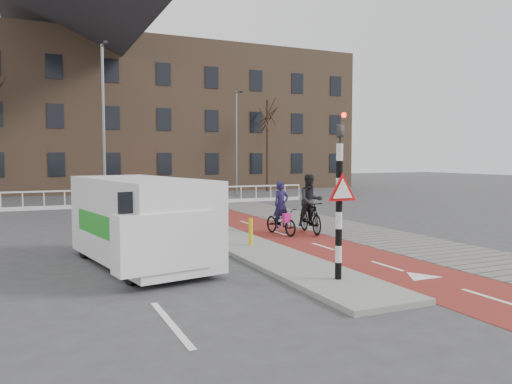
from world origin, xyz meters
name	(u,v)px	position (x,y,z in m)	size (l,w,h in m)	color
ground	(314,264)	(0.00, 0.00, 0.00)	(120.00, 120.00, 0.00)	#38383A
bike_lane	(229,217)	(1.50, 10.00, 0.01)	(2.50, 60.00, 0.01)	maroon
sidewalk	(284,215)	(4.30, 10.00, 0.01)	(3.00, 60.00, 0.01)	slate
curb_island	(231,240)	(-0.70, 4.00, 0.06)	(1.80, 16.00, 0.12)	gray
traffic_signal	(340,192)	(-0.60, -2.02, 1.99)	(0.80, 0.80, 3.68)	black
bollard	(251,232)	(-0.67, 2.52, 0.52)	(0.12, 0.12, 0.80)	#DFBA0C
cyclist_near	(281,217)	(1.41, 4.61, 0.63)	(0.83, 1.83, 1.86)	black
cyclist_far	(310,209)	(2.45, 4.39, 0.88)	(1.00, 2.04, 2.10)	black
van	(141,220)	(-4.06, 1.65, 1.15)	(2.93, 5.38, 2.19)	white
railing	(65,203)	(-5.00, 17.00, 0.31)	(28.00, 0.10, 0.99)	silver
townhouse_row	(78,94)	(-3.00, 32.00, 7.81)	(46.00, 10.00, 15.90)	#7F6047
tree_right	(268,146)	(10.71, 25.22, 3.62)	(0.26, 0.26, 7.25)	#311E15
streetlight_near	(104,133)	(-3.66, 11.39, 3.74)	(0.12, 0.12, 7.49)	slate
streetlight_right	(236,144)	(6.83, 22.28, 3.68)	(0.12, 0.12, 7.37)	slate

